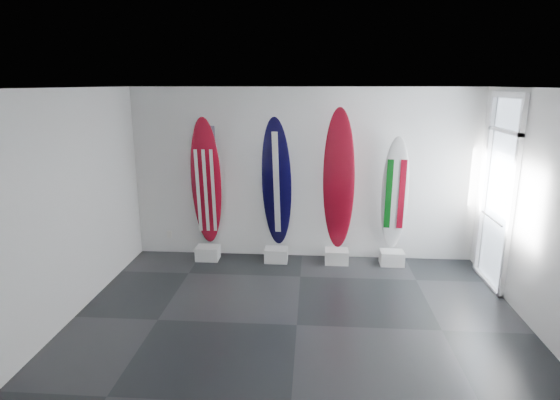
# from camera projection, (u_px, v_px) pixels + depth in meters

# --- Properties ---
(floor) EXTENTS (6.00, 6.00, 0.00)m
(floor) POSITION_uv_depth(u_px,v_px,m) (297.00, 325.00, 5.94)
(floor) COLOR black
(floor) RESTS_ON ground
(ceiling) EXTENTS (6.00, 6.00, 0.00)m
(ceiling) POSITION_uv_depth(u_px,v_px,m) (299.00, 88.00, 5.20)
(ceiling) COLOR white
(ceiling) RESTS_ON wall_back
(wall_back) EXTENTS (6.00, 0.00, 6.00)m
(wall_back) POSITION_uv_depth(u_px,v_px,m) (303.00, 175.00, 7.99)
(wall_back) COLOR silver
(wall_back) RESTS_ON ground
(wall_front) EXTENTS (6.00, 0.00, 6.00)m
(wall_front) POSITION_uv_depth(u_px,v_px,m) (285.00, 315.00, 3.16)
(wall_front) COLOR silver
(wall_front) RESTS_ON ground
(wall_left) EXTENTS (0.00, 5.00, 5.00)m
(wall_left) POSITION_uv_depth(u_px,v_px,m) (61.00, 210.00, 5.79)
(wall_left) COLOR silver
(wall_left) RESTS_ON ground
(wall_right) EXTENTS (0.00, 5.00, 5.00)m
(wall_right) POSITION_uv_depth(u_px,v_px,m) (553.00, 220.00, 5.36)
(wall_right) COLOR silver
(wall_right) RESTS_ON ground
(display_block_usa) EXTENTS (0.40, 0.30, 0.24)m
(display_block_usa) POSITION_uv_depth(u_px,v_px,m) (208.00, 253.00, 8.14)
(display_block_usa) COLOR silver
(display_block_usa) RESTS_ON floor
(surfboard_usa) EXTENTS (0.55, 0.44, 2.29)m
(surfboard_usa) POSITION_uv_depth(u_px,v_px,m) (206.00, 183.00, 7.92)
(surfboard_usa) COLOR maroon
(surfboard_usa) RESTS_ON display_block_usa
(display_block_navy) EXTENTS (0.40, 0.30, 0.24)m
(display_block_navy) POSITION_uv_depth(u_px,v_px,m) (276.00, 255.00, 8.05)
(display_block_navy) COLOR silver
(display_block_navy) RESTS_ON floor
(surfboard_navy) EXTENTS (0.58, 0.47, 2.30)m
(surfboard_navy) POSITION_uv_depth(u_px,v_px,m) (277.00, 184.00, 7.84)
(surfboard_navy) COLOR black
(surfboard_navy) RESTS_ON display_block_navy
(display_block_swiss) EXTENTS (0.40, 0.30, 0.24)m
(display_block_swiss) POSITION_uv_depth(u_px,v_px,m) (337.00, 256.00, 7.98)
(display_block_swiss) COLOR silver
(display_block_swiss) RESTS_ON floor
(surfboard_swiss) EXTENTS (0.58, 0.34, 2.45)m
(surfboard_swiss) POSITION_uv_depth(u_px,v_px,m) (339.00, 180.00, 7.74)
(surfboard_swiss) COLOR maroon
(surfboard_swiss) RESTS_ON display_block_swiss
(display_block_italy) EXTENTS (0.40, 0.30, 0.24)m
(display_block_italy) POSITION_uv_depth(u_px,v_px,m) (392.00, 258.00, 7.91)
(display_block_italy) COLOR silver
(display_block_italy) RESTS_ON floor
(surfboard_italy) EXTENTS (0.47, 0.28, 1.99)m
(surfboard_italy) POSITION_uv_depth(u_px,v_px,m) (395.00, 194.00, 7.73)
(surfboard_italy) COLOR silver
(surfboard_italy) RESTS_ON display_block_italy
(wall_outlet) EXTENTS (0.09, 0.02, 0.13)m
(wall_outlet) POSITION_uv_depth(u_px,v_px,m) (169.00, 234.00, 8.43)
(wall_outlet) COLOR silver
(wall_outlet) RESTS_ON wall_back
(glass_door) EXTENTS (0.12, 1.16, 2.85)m
(glass_door) POSITION_uv_depth(u_px,v_px,m) (498.00, 195.00, 6.88)
(glass_door) COLOR white
(glass_door) RESTS_ON floor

